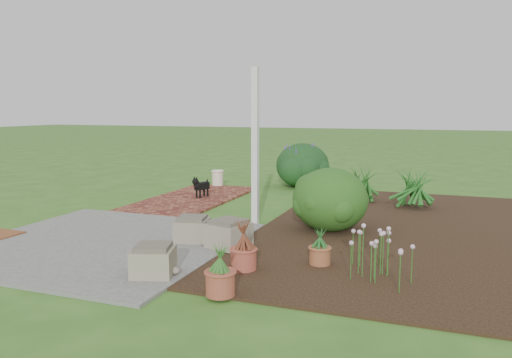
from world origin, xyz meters
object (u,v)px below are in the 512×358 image
(black_dog, at_px, (201,185))
(evergreen_shrub, at_px, (330,198))
(cream_ceramic_urn, at_px, (218,178))
(stone_trough_near, at_px, (153,262))

(black_dog, relative_size, evergreen_shrub, 0.41)
(cream_ceramic_urn, bearing_deg, stone_trough_near, -71.28)
(cream_ceramic_urn, relative_size, evergreen_shrub, 0.31)
(stone_trough_near, bearing_deg, cream_ceramic_urn, 108.72)
(evergreen_shrub, bearing_deg, black_dog, 150.54)
(stone_trough_near, bearing_deg, evergreen_shrub, 64.15)
(stone_trough_near, height_order, cream_ceramic_urn, cream_ceramic_urn)
(stone_trough_near, relative_size, cream_ceramic_urn, 1.25)
(stone_trough_near, xyz_separation_m, cream_ceramic_urn, (-2.09, 6.16, 0.03))
(cream_ceramic_urn, xyz_separation_m, evergreen_shrub, (3.45, -3.35, 0.30))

